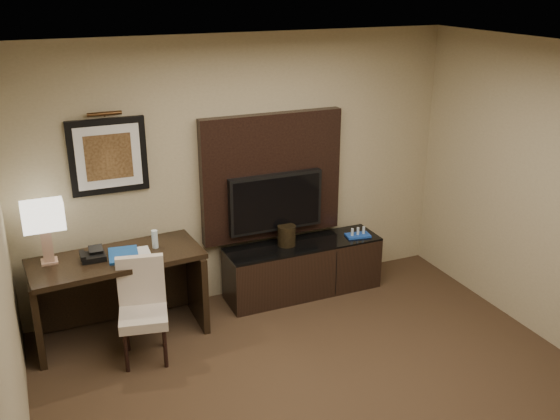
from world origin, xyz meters
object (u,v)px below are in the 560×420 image
credenza (303,268)px  water_bottle (155,239)px  table_lamp (45,231)px  desk (120,296)px  desk_chair (143,316)px  minibar_tray (358,232)px  ice_bucket (287,235)px  tv (276,202)px  desk_phone (93,254)px

credenza → water_bottle: bearing=-178.6°
table_lamp → water_bottle: table_lamp is taller
desk → desk_chair: 0.49m
minibar_tray → credenza: bearing=174.6°
water_bottle → ice_bucket: (1.37, 0.08, -0.23)m
desk_chair → table_lamp: (-0.68, 0.58, 0.69)m
table_lamp → water_bottle: (0.93, -0.05, -0.22)m
ice_bucket → table_lamp: bearing=-179.3°
ice_bucket → tv: bearing=126.6°
desk_chair → water_bottle: (0.25, 0.53, 0.48)m
desk → desk_chair: (0.12, -0.48, 0.02)m
tv → table_lamp: bearing=-176.6°
table_lamp → minibar_tray: (3.10, -0.06, -0.50)m
ice_bucket → desk: bearing=-175.6°
credenza → water_bottle: size_ratio=9.64×
tv → ice_bucket: size_ratio=4.71×
desk_phone → ice_bucket: 1.95m
tv → table_lamp: 2.24m
desk_phone → water_bottle: (0.57, 0.03, 0.03)m
credenza → minibar_tray: size_ratio=6.50×
water_bottle → desk_chair: bearing=-115.4°
credenza → tv: tv is taller
ice_bucket → desk_chair: bearing=-159.4°
tv → desk_chair: size_ratio=1.17×
tv → desk_phone: bearing=-173.2°
ice_bucket → credenza: bearing=-11.4°
table_lamp → water_bottle: 0.96m
table_lamp → minibar_tray: bearing=-1.2°
credenza → table_lamp: (-2.48, 0.01, 0.83)m
table_lamp → minibar_tray: 3.14m
credenza → ice_bucket: bearing=168.2°
credenza → table_lamp: 2.62m
desk → desk_chair: bearing=-80.2°
tv → desk_phone: size_ratio=4.73×
tv → table_lamp: (-2.23, -0.13, 0.10)m
credenza → water_bottle: (-1.55, -0.05, 0.62)m
desk → desk_phone: 0.50m
tv → water_bottle: (-1.30, -0.19, -0.12)m
desk → tv: tv is taller
desk_chair → ice_bucket: bearing=31.8°
desk_chair → credenza: bearing=28.9°
desk_chair → minibar_tray: desk_chair is taller
tv → ice_bucket: (0.08, -0.10, -0.34)m
desk → water_bottle: size_ratio=8.86×
desk_chair → desk: bearing=115.4°
tv → minibar_tray: size_ratio=3.91×
desk_phone → water_bottle: size_ratio=1.23×
credenza → desk_chair: size_ratio=1.94×
desk → tv: 1.79m
desk_phone → minibar_tray: 2.75m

